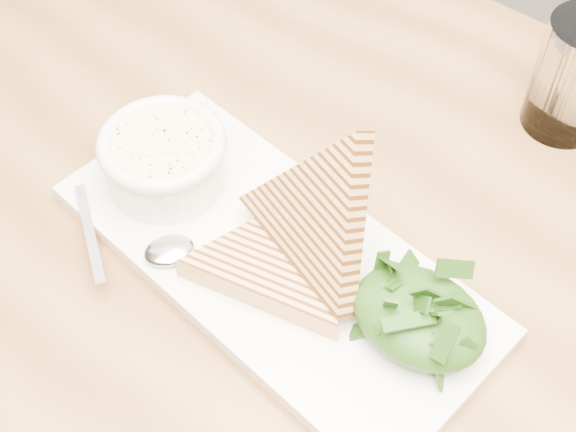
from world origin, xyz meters
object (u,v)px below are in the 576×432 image
Objects in this scene: glass_near at (576,76)px; soup_bowl at (165,164)px; table_top at (397,307)px; platter at (274,260)px.

soup_bowl is at bearing -129.08° from glass_near.
table_top is 0.12m from platter.
soup_bowl is 0.40m from glass_near.
table_top is at bearing 8.43° from soup_bowl.
soup_bowl is at bearing -171.57° from table_top.
glass_near is at bearing 86.60° from table_top.
table_top is 11.21× the size of soup_bowl.
soup_bowl reaches higher than table_top.
platter is 0.34m from glass_near.
platter is at bearing -2.97° from soup_bowl.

